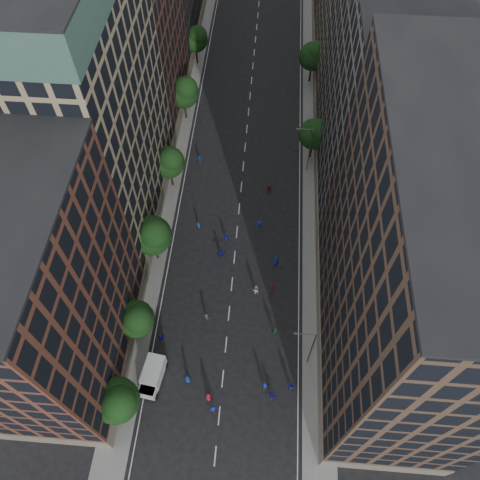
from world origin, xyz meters
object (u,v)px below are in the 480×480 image
(streetlamp_far, at_px, (309,148))
(skater_1, at_px, (265,386))
(streetlamp_near, at_px, (310,347))
(skater_0, at_px, (188,379))
(skater_2, at_px, (291,386))
(cargo_van, at_px, (152,376))

(streetlamp_far, bearing_deg, skater_1, -97.85)
(streetlamp_near, xyz_separation_m, skater_0, (-14.65, -3.65, -4.36))
(skater_1, relative_size, skater_2, 1.07)
(streetlamp_far, relative_size, skater_0, 5.59)
(streetlamp_near, distance_m, cargo_van, 19.71)
(cargo_van, xyz_separation_m, skater_0, (4.34, 0.08, -0.59))
(streetlamp_far, distance_m, cargo_van, 41.51)
(cargo_van, bearing_deg, skater_1, 7.92)
(skater_1, bearing_deg, streetlamp_far, -87.22)
(cargo_van, distance_m, skater_2, 17.13)
(skater_0, bearing_deg, cargo_van, -23.18)
(streetlamp_near, xyz_separation_m, skater_1, (-5.07, -3.79, -4.24))
(streetlamp_far, height_order, cargo_van, streetlamp_far)
(streetlamp_far, xyz_separation_m, cargo_van, (-18.99, -36.73, -3.76))
(cargo_van, bearing_deg, streetlamp_far, 70.85)
(skater_0, relative_size, skater_2, 0.94)
(streetlamp_near, relative_size, cargo_van, 1.72)
(skater_0, bearing_deg, streetlamp_near, 169.76)
(streetlamp_near, relative_size, skater_2, 5.26)
(streetlamp_near, bearing_deg, streetlamp_far, 90.00)
(cargo_van, distance_m, skater_0, 4.38)
(cargo_van, bearing_deg, skater_2, 8.80)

